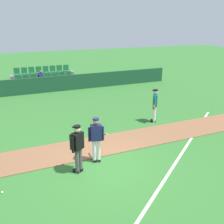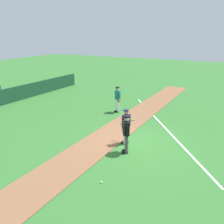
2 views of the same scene
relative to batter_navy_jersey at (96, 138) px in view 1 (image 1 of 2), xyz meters
The scene contains 9 objects.
ground_plane 1.06m from the batter_navy_jersey, 71.71° to the right, with size 80.00×80.00×0.00m, color #33702D.
infield_dirt_path 1.53m from the batter_navy_jersey, 83.44° to the left, with size 28.00×1.87×0.03m, color brown.
foul_line_chalk 3.41m from the batter_navy_jersey, 16.26° to the right, with size 12.00×0.10×0.01m, color white.
dugout_fence 11.03m from the batter_navy_jersey, 89.29° to the left, with size 20.00×0.16×1.17m, color #19472D.
stadium_bleachers 12.48m from the batter_navy_jersey, 89.38° to the left, with size 5.00×2.10×1.65m.
batter_navy_jersey is the anchor object (origin of this frame).
umpire_home_plate 0.92m from the batter_navy_jersey, 153.74° to the right, with size 0.53×0.46×1.76m.
runner_teal_jersey 4.96m from the batter_navy_jersey, 32.64° to the left, with size 0.51×0.56×1.76m.
baseball 3.54m from the batter_navy_jersey, 168.77° to the right, with size 0.07×0.07×0.07m, color white.
Camera 1 is at (-3.03, -7.77, 5.02)m, focal length 41.69 mm.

